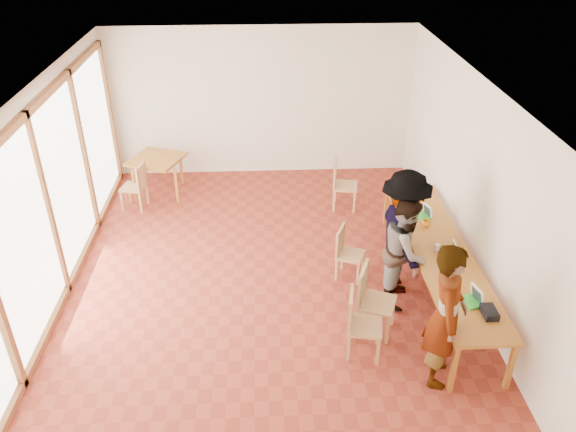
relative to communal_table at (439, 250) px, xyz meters
name	(u,v)px	position (x,y,z in m)	size (l,w,h in m)	color
ground	(266,285)	(-2.50, 0.22, -0.70)	(8.00, 8.00, 0.00)	maroon
wall_back	(261,102)	(-2.50, 4.22, 0.80)	(6.00, 0.10, 3.00)	white
wall_right	(478,193)	(0.50, 0.22, 0.80)	(0.10, 8.00, 3.00)	white
window_wall	(45,203)	(-5.46, 0.22, 0.80)	(0.10, 8.00, 3.00)	white
ceiling	(261,90)	(-2.50, 0.22, 2.32)	(6.00, 8.00, 0.04)	white
communal_table	(439,250)	(0.00, 0.00, 0.00)	(0.80, 4.00, 0.75)	#AB6726
side_table	(157,162)	(-4.53, 3.31, -0.03)	(0.90, 0.90, 0.75)	#AB6726
chair_near	(357,318)	(-1.37, -1.24, -0.14)	(0.51, 0.51, 0.49)	tan
chair_mid	(370,293)	(-1.15, -0.82, -0.10)	(0.60, 0.60, 0.53)	tan
chair_far	(345,247)	(-1.29, 0.42, -0.19)	(0.51, 0.51, 0.44)	tan
chair_empty	(340,179)	(-1.09, 2.58, -0.13)	(0.51, 0.51, 0.50)	tan
chair_spare	(137,182)	(-4.80, 2.73, -0.16)	(0.49, 0.49, 0.47)	tan
person_near	(446,316)	(-0.44, -1.70, 0.24)	(0.69, 0.45, 1.89)	gray
person_mid	(405,251)	(-0.55, -0.17, 0.12)	(0.80, 0.62, 1.64)	gray
person_far	(402,233)	(-0.54, 0.09, 0.25)	(1.23, 0.71, 1.91)	gray
laptop_near	(474,298)	(0.06, -1.24, 0.11)	(0.29, 0.31, 0.22)	green
laptop_mid	(452,252)	(0.11, -0.20, 0.10)	(0.22, 0.25, 0.20)	green
laptop_far	(425,213)	(0.01, 0.87, 0.10)	(0.27, 0.29, 0.21)	green
yellow_mug	(426,223)	(-0.05, 0.58, 0.10)	(0.13, 0.13, 0.10)	#FDA61B
green_bottle	(405,208)	(-0.30, 0.90, 0.19)	(0.07, 0.07, 0.28)	#14813E
clear_glass	(437,247)	(-0.06, -0.07, 0.09)	(0.07, 0.07, 0.09)	silver
condiment_cup	(403,202)	(-0.24, 1.30, 0.08)	(0.08, 0.08, 0.06)	white
pink_phone	(407,191)	(-0.08, 1.71, 0.05)	(0.05, 0.10, 0.01)	#D9377E
black_pouch	(489,312)	(0.17, -1.49, 0.09)	(0.16, 0.26, 0.09)	black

